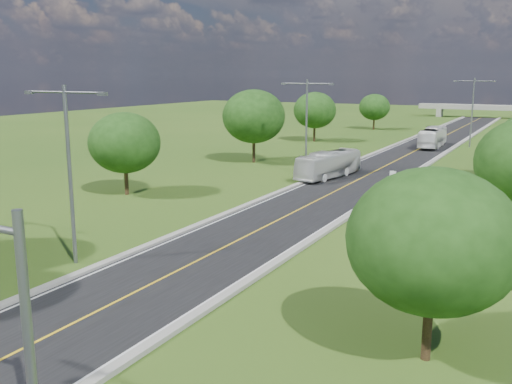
% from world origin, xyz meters
% --- Properties ---
extents(ground, '(260.00, 260.00, 0.00)m').
position_xyz_m(ground, '(0.00, 60.00, 0.00)').
color(ground, '#2A4B15').
rests_on(ground, ground).
extents(road, '(8.00, 150.00, 0.06)m').
position_xyz_m(road, '(0.00, 66.00, 0.03)').
color(road, black).
rests_on(road, ground).
extents(curb_left, '(0.50, 150.00, 0.22)m').
position_xyz_m(curb_left, '(-4.25, 66.00, 0.11)').
color(curb_left, gray).
rests_on(curb_left, ground).
extents(curb_right, '(0.50, 150.00, 0.22)m').
position_xyz_m(curb_right, '(4.25, 66.00, 0.11)').
color(curb_right, gray).
rests_on(curb_right, ground).
extents(speed_limit_sign, '(0.55, 0.09, 2.40)m').
position_xyz_m(speed_limit_sign, '(5.20, 37.98, 1.60)').
color(speed_limit_sign, slate).
rests_on(speed_limit_sign, ground).
extents(overpass, '(30.00, 3.00, 3.20)m').
position_xyz_m(overpass, '(0.00, 140.00, 2.41)').
color(overpass, gray).
rests_on(overpass, ground).
extents(streetlight_near_left, '(5.90, 0.25, 10.00)m').
position_xyz_m(streetlight_near_left, '(-6.00, 12.00, 5.94)').
color(streetlight_near_left, slate).
rests_on(streetlight_near_left, ground).
extents(streetlight_mid_left, '(5.90, 0.25, 10.00)m').
position_xyz_m(streetlight_mid_left, '(-6.00, 45.00, 5.94)').
color(streetlight_mid_left, slate).
rests_on(streetlight_mid_left, ground).
extents(streetlight_far_right, '(5.90, 0.25, 10.00)m').
position_xyz_m(streetlight_far_right, '(6.00, 78.00, 5.94)').
color(streetlight_far_right, slate).
rests_on(streetlight_far_right, ground).
extents(tree_lb, '(6.30, 6.30, 7.33)m').
position_xyz_m(tree_lb, '(-16.00, 28.00, 4.64)').
color(tree_lb, black).
rests_on(tree_lb, ground).
extents(tree_lc, '(7.56, 7.56, 8.79)m').
position_xyz_m(tree_lc, '(-15.00, 50.00, 5.58)').
color(tree_lc, black).
rests_on(tree_lc, ground).
extents(tree_ld, '(6.72, 6.72, 7.82)m').
position_xyz_m(tree_ld, '(-17.00, 74.00, 4.95)').
color(tree_ld, black).
rests_on(tree_ld, ground).
extents(tree_le, '(5.88, 5.88, 6.84)m').
position_xyz_m(tree_le, '(-14.50, 98.00, 4.33)').
color(tree_le, black).
rests_on(tree_le, ground).
extents(tree_ra, '(6.30, 6.30, 7.33)m').
position_xyz_m(tree_ra, '(14.00, 10.00, 4.64)').
color(tree_ra, black).
rests_on(tree_ra, ground).
extents(bus_outbound, '(2.75, 10.44, 2.89)m').
position_xyz_m(bus_outbound, '(1.23, 74.90, 1.50)').
color(bus_outbound, white).
rests_on(bus_outbound, road).
extents(bus_inbound, '(3.87, 9.99, 2.72)m').
position_xyz_m(bus_inbound, '(-3.12, 44.29, 1.42)').
color(bus_inbound, silver).
rests_on(bus_inbound, road).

